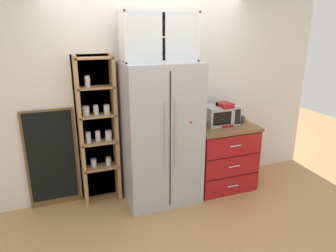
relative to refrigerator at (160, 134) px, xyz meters
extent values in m
plane|color=tan|center=(0.00, -0.02, -0.88)|extent=(10.69, 10.69, 0.00)
cube|color=silver|center=(0.00, 0.38, 0.39)|extent=(4.99, 0.10, 2.55)
cube|color=#ADAFB5|center=(0.00, 0.00, 0.00)|extent=(0.92, 0.67, 1.77)
cube|color=black|center=(0.00, -0.34, 0.00)|extent=(0.01, 0.01, 1.63)
cylinder|color=#ADAFB5|center=(-0.06, -0.35, 0.09)|extent=(0.02, 0.02, 0.80)
cylinder|color=#ADAFB5|center=(0.06, -0.35, 0.09)|extent=(0.02, 0.02, 0.80)
cube|color=red|center=(0.26, -0.34, 0.21)|extent=(0.02, 0.01, 0.02)
cube|color=brown|center=(-0.73, 0.35, 0.04)|extent=(0.50, 0.04, 1.85)
cube|color=tan|center=(-0.94, 0.23, 0.04)|extent=(0.04, 0.22, 1.85)
cube|color=tan|center=(-0.52, 0.23, 0.04)|extent=(0.04, 0.22, 1.85)
cube|color=tan|center=(-0.73, 0.23, -0.43)|extent=(0.44, 0.22, 0.02)
cylinder|color=silver|center=(-0.81, 0.24, -0.38)|extent=(0.07, 0.07, 0.10)
cylinder|color=#382316|center=(-0.81, 0.24, -0.39)|extent=(0.06, 0.06, 0.07)
cylinder|color=#B2B2B7|center=(-0.81, 0.24, -0.32)|extent=(0.07, 0.07, 0.01)
cylinder|color=silver|center=(-0.63, 0.23, -0.37)|extent=(0.07, 0.07, 0.10)
cylinder|color=#CCB78C|center=(-0.63, 0.23, -0.39)|extent=(0.06, 0.06, 0.07)
cylinder|color=#B2B2B7|center=(-0.63, 0.23, -0.32)|extent=(0.06, 0.06, 0.01)
cube|color=tan|center=(-0.73, 0.23, -0.09)|extent=(0.44, 0.22, 0.02)
cylinder|color=silver|center=(-0.86, 0.21, -0.02)|extent=(0.06, 0.06, 0.13)
cylinder|color=#2D2D2D|center=(-0.86, 0.21, -0.04)|extent=(0.05, 0.05, 0.09)
cylinder|color=#B2B2B7|center=(-0.86, 0.21, 0.05)|extent=(0.06, 0.06, 0.01)
cylinder|color=silver|center=(-0.74, 0.24, -0.02)|extent=(0.06, 0.06, 0.12)
cylinder|color=brown|center=(-0.74, 0.24, -0.04)|extent=(0.06, 0.06, 0.08)
cylinder|color=#B2B2B7|center=(-0.74, 0.24, 0.05)|extent=(0.06, 0.06, 0.01)
cylinder|color=silver|center=(-0.61, 0.23, -0.03)|extent=(0.08, 0.08, 0.11)
cylinder|color=beige|center=(-0.61, 0.23, -0.04)|extent=(0.07, 0.07, 0.08)
cylinder|color=#B2B2B7|center=(-0.61, 0.23, 0.04)|extent=(0.08, 0.08, 0.01)
cube|color=tan|center=(-0.73, 0.23, 0.25)|extent=(0.44, 0.22, 0.02)
cylinder|color=silver|center=(-0.85, 0.24, 0.31)|extent=(0.08, 0.08, 0.11)
cylinder|color=#E0C67F|center=(-0.85, 0.24, 0.29)|extent=(0.07, 0.07, 0.07)
cylinder|color=#B2B2B7|center=(-0.85, 0.24, 0.37)|extent=(0.08, 0.08, 0.01)
cylinder|color=silver|center=(-0.74, 0.23, 0.31)|extent=(0.06, 0.06, 0.11)
cylinder|color=#B77A38|center=(-0.74, 0.23, 0.30)|extent=(0.05, 0.05, 0.08)
cylinder|color=#B2B2B7|center=(-0.74, 0.23, 0.37)|extent=(0.06, 0.06, 0.01)
cylinder|color=silver|center=(-0.61, 0.21, 0.31)|extent=(0.07, 0.07, 0.11)
cylinder|color=white|center=(-0.61, 0.21, 0.29)|extent=(0.06, 0.06, 0.07)
cylinder|color=#B2B2B7|center=(-0.61, 0.21, 0.37)|extent=(0.07, 0.07, 0.01)
cube|color=tan|center=(-0.73, 0.23, 0.59)|extent=(0.44, 0.22, 0.02)
cylinder|color=silver|center=(-0.81, 0.23, 0.66)|extent=(0.06, 0.06, 0.12)
cylinder|color=white|center=(-0.81, 0.23, 0.64)|extent=(0.05, 0.05, 0.08)
cylinder|color=#B2B2B7|center=(-0.81, 0.23, 0.73)|extent=(0.06, 0.06, 0.01)
cube|color=tan|center=(-0.73, 0.23, 0.93)|extent=(0.44, 0.22, 0.02)
cube|color=#A8161C|center=(0.90, 0.01, -0.46)|extent=(0.81, 0.64, 0.85)
cube|color=brown|center=(0.90, 0.01, -0.01)|extent=(0.84, 0.67, 0.04)
cube|color=black|center=(0.90, -0.31, -0.61)|extent=(0.79, 0.00, 0.01)
cube|color=silver|center=(0.90, -0.32, -0.74)|extent=(0.16, 0.01, 0.01)
cube|color=black|center=(0.90, -0.31, -0.33)|extent=(0.79, 0.00, 0.01)
cube|color=silver|center=(0.90, -0.32, -0.46)|extent=(0.16, 0.01, 0.01)
cube|color=black|center=(0.90, -0.31, -0.04)|extent=(0.79, 0.00, 0.01)
cube|color=silver|center=(0.90, -0.32, -0.17)|extent=(0.16, 0.01, 0.01)
cube|color=#ADAFB5|center=(0.87, 0.06, 0.14)|extent=(0.44, 0.32, 0.26)
cube|color=black|center=(0.81, -0.10, 0.14)|extent=(0.26, 0.01, 0.17)
cube|color=black|center=(1.04, -0.10, 0.14)|extent=(0.08, 0.01, 0.20)
cube|color=#A8161C|center=(0.90, -0.01, 0.02)|extent=(0.17, 0.20, 0.03)
cube|color=#A8161C|center=(0.90, 0.06, 0.16)|extent=(0.17, 0.06, 0.30)
cube|color=#A8161C|center=(0.90, -0.01, 0.29)|extent=(0.17, 0.20, 0.06)
cylinder|color=black|center=(0.90, -0.02, 0.10)|extent=(0.11, 0.11, 0.12)
cylinder|color=#2D2D33|center=(1.17, 0.00, 0.06)|extent=(0.08, 0.08, 0.10)
torus|color=#2D2D33|center=(1.23, 0.00, 0.06)|extent=(0.05, 0.01, 0.05)
cylinder|color=navy|center=(0.57, -0.03, 0.05)|extent=(0.08, 0.08, 0.09)
torus|color=navy|center=(0.62, -0.03, 0.06)|extent=(0.05, 0.01, 0.05)
cylinder|color=silver|center=(0.90, 0.02, 0.12)|extent=(0.07, 0.07, 0.21)
cone|color=silver|center=(0.90, 0.02, 0.23)|extent=(0.07, 0.07, 0.04)
cylinder|color=silver|center=(0.90, 0.02, 0.26)|extent=(0.03, 0.03, 0.07)
cylinder|color=black|center=(0.90, 0.02, 0.30)|extent=(0.03, 0.03, 0.01)
cube|color=silver|center=(0.00, 0.17, 1.16)|extent=(0.88, 0.02, 0.55)
cube|color=silver|center=(0.00, 0.02, 1.43)|extent=(0.88, 0.32, 0.02)
cube|color=silver|center=(0.00, 0.02, 0.89)|extent=(0.88, 0.32, 0.02)
cube|color=silver|center=(-0.43, 0.02, 1.16)|extent=(0.02, 0.32, 0.55)
cube|color=silver|center=(0.43, 0.02, 1.16)|extent=(0.02, 0.32, 0.55)
cube|color=silver|center=(0.00, 0.02, 1.16)|extent=(0.85, 0.30, 0.02)
cube|color=silver|center=(-0.22, -0.13, 1.16)|extent=(0.40, 0.01, 0.51)
cube|color=silver|center=(0.22, -0.13, 1.16)|extent=(0.40, 0.01, 0.51)
cylinder|color=silver|center=(-0.31, 0.02, 0.91)|extent=(0.05, 0.05, 0.00)
cylinder|color=silver|center=(-0.31, 0.02, 0.94)|extent=(0.01, 0.01, 0.07)
cone|color=silver|center=(-0.31, 0.02, 1.00)|extent=(0.06, 0.06, 0.05)
cylinder|color=silver|center=(0.00, 0.02, 0.91)|extent=(0.05, 0.05, 0.00)
cylinder|color=silver|center=(0.00, 0.02, 0.94)|extent=(0.01, 0.01, 0.07)
cone|color=silver|center=(0.00, 0.02, 1.00)|extent=(0.06, 0.06, 0.05)
cylinder|color=silver|center=(0.31, 0.02, 0.91)|extent=(0.05, 0.05, 0.00)
cylinder|color=silver|center=(0.31, 0.02, 0.94)|extent=(0.01, 0.01, 0.07)
cone|color=silver|center=(0.31, 0.02, 1.00)|extent=(0.06, 0.06, 0.05)
cylinder|color=white|center=(-0.26, 0.02, 1.20)|extent=(0.06, 0.06, 0.07)
cylinder|color=white|center=(-0.09, 0.02, 1.20)|extent=(0.06, 0.06, 0.07)
cylinder|color=white|center=(0.09, 0.02, 1.20)|extent=(0.06, 0.06, 0.07)
cylinder|color=white|center=(0.26, 0.02, 1.20)|extent=(0.06, 0.06, 0.07)
cube|color=brown|center=(-1.30, 0.31, -0.27)|extent=(0.60, 0.04, 1.23)
cube|color=black|center=(-1.30, 0.29, -0.24)|extent=(0.54, 0.01, 1.13)
camera|label=1|loc=(-1.21, -3.44, 1.25)|focal=33.18mm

